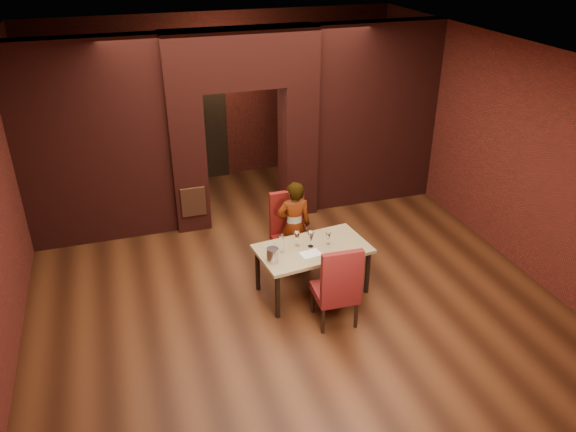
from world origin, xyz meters
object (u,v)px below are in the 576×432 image
water_bottle (282,243)px  potted_plant (350,243)px  wine_glass_a (297,239)px  dining_table (312,269)px  chair_far (291,233)px  wine_bucket (273,255)px  wine_glass_b (311,239)px  wine_glass_c (328,238)px  person_seated (294,226)px  chair_near (335,283)px

water_bottle → potted_plant: size_ratio=0.72×
wine_glass_a → potted_plant: bearing=31.1°
dining_table → potted_plant: bearing=33.9°
chair_far → potted_plant: bearing=3.5°
wine_glass_a → wine_bucket: bearing=-146.3°
dining_table → wine_glass_a: (-0.19, 0.11, 0.46)m
wine_bucket → wine_glass_a: bearing=33.7°
wine_glass_b → wine_glass_c: wine_glass_b is taller
chair_far → water_bottle: size_ratio=4.34×
wine_glass_b → wine_bucket: wine_glass_b is taller
wine_glass_a → wine_bucket: (-0.43, -0.29, -0.01)m
dining_table → wine_glass_b: (-0.02, 0.04, 0.46)m
dining_table → chair_far: (-0.08, 0.71, 0.22)m
dining_table → water_bottle: water_bottle is taller
chair_far → wine_glass_a: size_ratio=5.54×
dining_table → wine_bucket: wine_bucket is taller
wine_bucket → wine_glass_b: bearing=19.3°
dining_table → person_seated: bearing=88.2°
potted_plant → chair_far: bearing=-176.2°
dining_table → chair_far: bearing=89.6°
wine_glass_a → person_seated: bearing=75.9°
wine_glass_a → potted_plant: size_ratio=0.56×
dining_table → chair_near: size_ratio=1.31×
chair_far → potted_plant: chair_far is taller
wine_glass_b → wine_bucket: 0.63m
chair_far → wine_glass_a: chair_far is taller
dining_table → wine_glass_a: bearing=142.3°
dining_table → wine_bucket: 0.78m
person_seated → wine_glass_a: 0.56m
water_bottle → potted_plant: (1.34, 0.75, -0.65)m
wine_glass_b → potted_plant: size_ratio=0.61×
person_seated → water_bottle: 0.74m
water_bottle → wine_bucket: bearing=-133.4°
chair_near → wine_glass_c: chair_near is taller
wine_bucket → water_bottle: bearing=46.6°
person_seated → water_bottle: size_ratio=5.35×
chair_far → wine_bucket: (-0.54, -0.88, 0.23)m
chair_far → wine_glass_b: size_ratio=5.14×
person_seated → wine_glass_a: bearing=79.9°
potted_plant → wine_glass_c: bearing=-132.0°
wine_glass_a → wine_bucket: size_ratio=1.07×
wine_glass_c → dining_table: bearing=-175.3°
chair_near → potted_plant: chair_near is taller
wine_glass_a → wine_glass_c: wine_glass_a is taller
wine_bucket → water_bottle: water_bottle is taller
water_bottle → chair_near: bearing=-56.7°
chair_near → potted_plant: 1.75m
person_seated → chair_far: bearing=-65.6°
dining_table → wine_glass_b: size_ratio=6.76×
chair_near → chair_far: bearing=-82.1°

